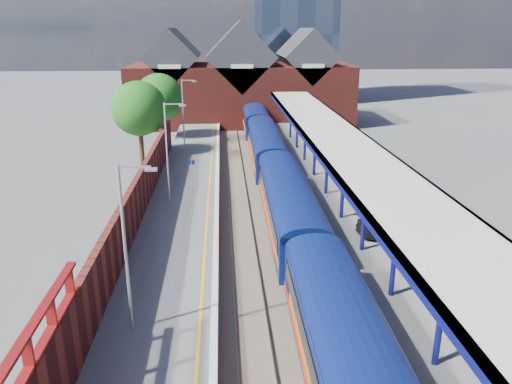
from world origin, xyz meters
The scene contains 20 objects.
ground centered at (0.00, 30.00, 0.00)m, with size 240.00×240.00×0.00m, color #5B5B5E.
ballast_bed centered at (0.00, 20.00, 0.03)m, with size 6.00×76.00×0.06m, color #473D33.
rails centered at (0.00, 20.00, 0.12)m, with size 4.51×76.00×0.14m.
left_platform centered at (-5.50, 20.00, 0.50)m, with size 5.00×76.00×1.00m, color #565659.
right_platform centered at (6.00, 20.00, 0.50)m, with size 6.00×76.00×1.00m, color #565659.
coping_left centered at (-3.15, 20.00, 1.02)m, with size 0.30×76.00×0.05m, color silver.
coping_right centered at (3.15, 20.00, 1.02)m, with size 0.30×76.00×0.05m, color silver.
yellow_line centered at (-3.75, 20.00, 1.01)m, with size 0.14×76.00×0.01m, color yellow.
train centered at (1.49, 26.03, 2.12)m, with size 3.01×65.93×3.45m.
canopy centered at (5.48, 21.95, 5.25)m, with size 4.50×52.00×4.48m.
lamp_post_b centered at (-6.36, 6.00, 4.99)m, with size 1.48×0.18×7.00m.
lamp_post_c centered at (-6.36, 22.00, 4.99)m, with size 1.48×0.18×7.00m.
lamp_post_d centered at (-6.36, 38.00, 4.99)m, with size 1.48×0.18×7.00m.
platform_sign centered at (-5.00, 24.00, 2.69)m, with size 0.55×0.08×2.50m.
brick_wall centered at (-8.10, 13.54, 2.45)m, with size 0.35×50.00×3.86m.
station_building centered at (0.00, 58.00, 5.45)m, with size 30.00×12.12×13.78m.
tree_near centered at (-10.35, 35.91, 5.35)m, with size 5.20×5.20×8.10m.
tree_far centered at (-9.35, 43.91, 5.35)m, with size 5.20×5.20×8.10m.
parked_car_dark centered at (7.52, 14.80, 1.68)m, with size 1.90×4.66×1.35m, color black.
parked_car_blue centered at (8.20, 24.11, 1.57)m, with size 1.91×4.14×1.15m, color navy.
Camera 1 is at (-2.63, -11.99, 12.78)m, focal length 35.00 mm.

